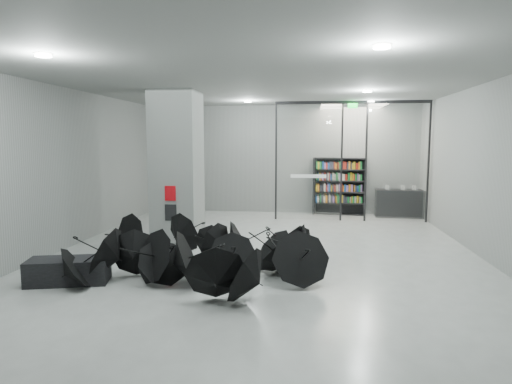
# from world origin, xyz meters

# --- Properties ---
(room) EXTENTS (14.00, 14.02, 4.01)m
(room) POSITION_xyz_m (0.00, 0.00, 2.84)
(room) COLOR gray
(room) RESTS_ON ground
(column) EXTENTS (1.20, 1.20, 4.00)m
(column) POSITION_xyz_m (-2.50, 2.00, 2.00)
(column) COLOR slate
(column) RESTS_ON ground
(fire_cabinet) EXTENTS (0.28, 0.04, 0.38)m
(fire_cabinet) POSITION_xyz_m (-2.50, 1.38, 1.35)
(fire_cabinet) COLOR #A50A07
(fire_cabinet) RESTS_ON column
(info_panel) EXTENTS (0.30, 0.03, 0.42)m
(info_panel) POSITION_xyz_m (-2.50, 1.38, 0.85)
(info_panel) COLOR black
(info_panel) RESTS_ON column
(exit_sign) EXTENTS (0.30, 0.06, 0.15)m
(exit_sign) POSITION_xyz_m (2.40, 5.30, 3.82)
(exit_sign) COLOR #0CE533
(exit_sign) RESTS_ON room
(glass_partition) EXTENTS (5.06, 0.08, 4.00)m
(glass_partition) POSITION_xyz_m (2.39, 5.50, 2.18)
(glass_partition) COLOR silver
(glass_partition) RESTS_ON ground
(bench) EXTENTS (1.57, 0.97, 0.47)m
(bench) POSITION_xyz_m (-3.48, -1.82, 0.24)
(bench) COLOR black
(bench) RESTS_ON ground
(bookshelf) EXTENTS (1.92, 0.60, 2.08)m
(bookshelf) POSITION_xyz_m (2.13, 6.75, 1.04)
(bookshelf) COLOR black
(bookshelf) RESTS_ON ground
(shop_counter) EXTENTS (1.68, 0.77, 0.98)m
(shop_counter) POSITION_xyz_m (4.21, 6.46, 0.49)
(shop_counter) COLOR black
(shop_counter) RESTS_ON ground
(umbrella_cluster) EXTENTS (5.41, 4.23, 1.30)m
(umbrella_cluster) POSITION_xyz_m (-0.83, -1.07, 0.31)
(umbrella_cluster) COLOR black
(umbrella_cluster) RESTS_ON ground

